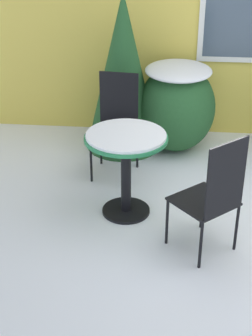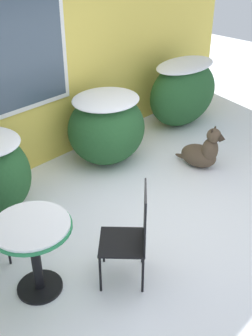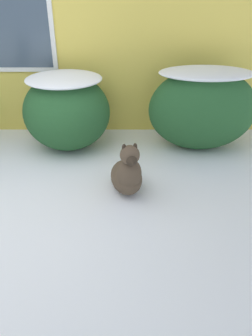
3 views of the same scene
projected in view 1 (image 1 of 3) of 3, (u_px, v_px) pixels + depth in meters
shrub_left at (177, 105)px, 5.62m from camera, size 0.84×0.94×0.96m
evergreen_bush at (123, 73)px, 5.49m from camera, size 0.82×0.82×1.72m
patio_table at (126, 153)px, 4.39m from camera, size 0.71×0.71×0.77m
patio_chair_near_table at (117, 123)px, 5.13m from camera, size 0.47×0.47×1.02m
patio_chair_far_side at (213, 195)px, 3.90m from camera, size 0.60×0.60×1.02m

